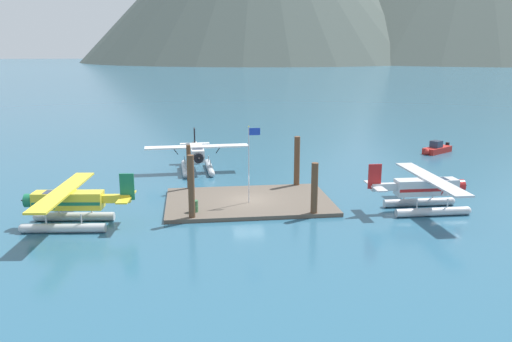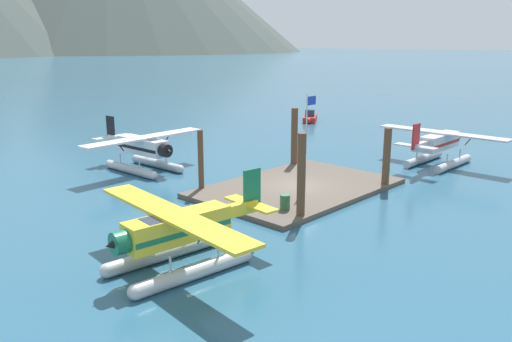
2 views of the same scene
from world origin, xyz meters
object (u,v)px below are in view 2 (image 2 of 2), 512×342
Objects in this scene: flagpole at (308,130)px; fuel_drum at (285,202)px; seaplane_yellow_port_aft at (178,235)px; seaplane_silver_stbd_aft at (439,146)px; boat_red_open_east at (310,118)px; seaplane_white_bow_left at (143,150)px.

flagpole reaches higher than fuel_drum.
flagpole is at bearing 13.96° from seaplane_yellow_port_aft.
flagpole reaches higher than seaplane_yellow_port_aft.
seaplane_silver_stbd_aft is at bearing -3.64° from fuel_drum.
fuel_drum is at bearing -144.89° from boat_red_open_east.
fuel_drum is 0.20× the size of boat_red_open_east.
seaplane_silver_stbd_aft reaches higher than boat_red_open_east.
seaplane_white_bow_left is at bearing 59.82° from seaplane_yellow_port_aft.
seaplane_yellow_port_aft is at bearing -179.50° from seaplane_silver_stbd_aft.
flagpole is 31.23m from boat_red_open_east.
fuel_drum is 0.08× the size of seaplane_silver_stbd_aft.
seaplane_white_bow_left is (9.29, 15.98, 0.00)m from seaplane_yellow_port_aft.
boat_red_open_east is at bearing 36.94° from flagpole.
seaplane_silver_stbd_aft is 2.40× the size of boat_red_open_east.
flagpole is at bearing 23.36° from fuel_drum.
seaplane_yellow_port_aft is at bearing -166.04° from flagpole.
seaplane_white_bow_left is at bearing -168.30° from boat_red_open_east.
seaplane_silver_stbd_aft is (17.27, -15.75, 0.00)m from seaplane_white_bow_left.
flagpole reaches higher than seaplane_white_bow_left.
boat_red_open_east is at bearing 62.08° from seaplane_silver_stbd_aft.
fuel_drum is at bearing 8.81° from seaplane_yellow_port_aft.
flagpole is at bearing -143.06° from boat_red_open_east.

